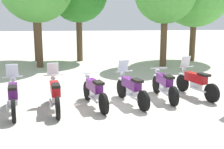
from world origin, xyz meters
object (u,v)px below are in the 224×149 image
motorcycle_0 (13,96)px  motorcycle_3 (131,88)px  motorcycle_1 (55,93)px  motorcycle_5 (196,82)px  motorcycle_2 (94,91)px  motorcycle_4 (164,85)px

motorcycle_0 → motorcycle_3: size_ratio=1.02×
motorcycle_1 → motorcycle_0: bearing=86.0°
motorcycle_5 → motorcycle_2: bearing=84.1°
motorcycle_3 → motorcycle_4: (1.21, 0.41, -0.01)m
motorcycle_0 → motorcycle_5: bearing=-91.7°
motorcycle_2 → motorcycle_3: motorcycle_3 is taller
motorcycle_0 → motorcycle_3: bearing=-94.2°
motorcycle_0 → motorcycle_2: motorcycle_0 is taller
motorcycle_1 → motorcycle_4: size_ratio=0.99×
motorcycle_0 → motorcycle_4: size_ratio=0.99×
motorcycle_2 → motorcycle_5: size_ratio=1.01×
motorcycle_0 → motorcycle_1: size_ratio=0.99×
motorcycle_2 → motorcycle_3: size_ratio=1.00×
motorcycle_0 → motorcycle_1: bearing=-96.7°
motorcycle_3 → motorcycle_2: bearing=80.8°
motorcycle_2 → motorcycle_4: size_ratio=0.97×
motorcycle_2 → motorcycle_4: same height
motorcycle_4 → motorcycle_0: bearing=94.8°
motorcycle_0 → motorcycle_5: size_ratio=1.02×
motorcycle_2 → motorcycle_0: bearing=81.0°
motorcycle_3 → motorcycle_4: bearing=-88.8°
motorcycle_0 → motorcycle_4: bearing=-91.5°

